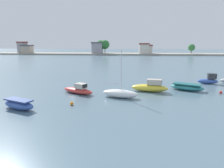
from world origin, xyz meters
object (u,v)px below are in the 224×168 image
Objects in this scene: moored_boat_2 at (19,104)px; moored_boat_3 at (78,90)px; moored_boat_4 at (120,93)px; mooring_buoy_0 at (72,103)px; mooring_buoy_1 at (221,92)px; moored_boat_7 at (209,80)px; moored_boat_5 at (150,87)px; moored_boat_6 at (187,87)px.

moored_boat_2 is 8.57m from moored_boat_3.
mooring_buoy_0 is (-5.37, -3.70, -0.35)m from moored_boat_4.
moored_boat_4 is 14.27m from mooring_buoy_1.
moored_boat_4 is 1.79× the size of moored_boat_7.
moored_boat_7 is (20.74, 8.42, 0.12)m from moored_boat_3.
mooring_buoy_1 is (24.54, 8.57, -0.32)m from moored_boat_2.
moored_boat_4 is at bearing 13.05° from moored_boat_3.
moored_boat_3 is at bearing -175.86° from mooring_buoy_1.
moored_boat_2 is at bearing -142.20° from moored_boat_7.
mooring_buoy_0 is at bearing -132.74° from moored_boat_5.
moored_boat_6 is at bearing 22.78° from moored_boat_5.
moored_boat_7 is at bearing 48.84° from moored_boat_4.
moored_boat_3 is at bearing 178.92° from moored_boat_4.
moored_boat_6 is (5.55, 1.27, -0.19)m from moored_boat_5.
moored_boat_6 is (15.66, 3.23, -0.04)m from moored_boat_3.
moored_boat_4 is 17.97m from moored_boat_7.
moored_boat_4 is at bearing -167.48° from mooring_buoy_1.
moored_boat_4 is at bearing -139.46° from moored_boat_7.
mooring_buoy_1 is (19.29, 6.79, -0.01)m from mooring_buoy_0.
mooring_buoy_1 is (4.13, -1.80, -0.28)m from moored_boat_6.
moored_boat_2 is 0.79× the size of moored_boat_5.
moored_boat_7 reaches higher than mooring_buoy_1.
moored_boat_5 is (14.86, 9.10, 0.14)m from moored_boat_2.
moored_boat_5 is at bearing 176.85° from mooring_buoy_1.
moored_boat_5 reaches higher than moored_boat_2.
mooring_buoy_0 is at bearing -130.71° from moored_boat_4.
moored_boat_2 reaches higher than mooring_buoy_0.
moored_boat_7 is 8.38× the size of mooring_buoy_0.
mooring_buoy_0 is (5.25, 1.78, -0.32)m from moored_boat_2.
mooring_buoy_0 is at bearing -160.60° from mooring_buoy_1.
moored_boat_2 is 29.87m from moored_boat_7.
moored_boat_7 is at bearing 54.03° from moored_boat_2.
moored_boat_2 is 0.83× the size of moored_boat_6.
moored_boat_2 is 5.55m from mooring_buoy_0.
moored_boat_6 is (9.79, 4.89, -0.08)m from moored_boat_4.
moored_boat_3 is 5.39m from mooring_buoy_0.
mooring_buoy_1 is at bearing 27.23° from moored_boat_4.
moored_boat_4 is 6.53m from mooring_buoy_0.
moored_boat_7 reaches higher than moored_boat_6.
moored_boat_2 is 22.89m from moored_boat_6.
moored_boat_5 is 12.44m from moored_boat_7.
moored_boat_3 is at bearing 78.96° from moored_boat_2.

